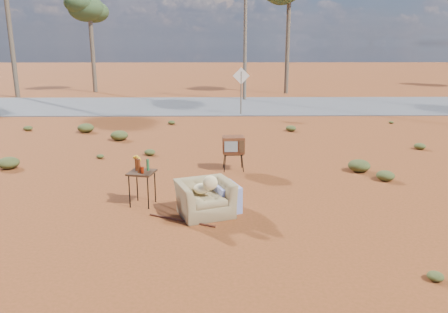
{
  "coord_description": "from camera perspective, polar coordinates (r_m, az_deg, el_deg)",
  "views": [
    {
      "loc": [
        0.4,
        -8.33,
        3.25
      ],
      "look_at": [
        0.54,
        1.1,
        0.8
      ],
      "focal_mm": 35.0,
      "sensor_mm": 36.0,
      "label": 1
    }
  ],
  "objects": [
    {
      "name": "road_sign",
      "position": [
        20.43,
        2.25,
        9.65
      ],
      "size": [
        0.78,
        0.06,
        2.19
      ],
      "color": "brown",
      "rests_on": "ground"
    },
    {
      "name": "scrub_patch",
      "position": [
        13.17,
        -6.19,
        0.82
      ],
      "size": [
        17.49,
        8.07,
        0.33
      ],
      "color": "#444B21",
      "rests_on": "ground"
    },
    {
      "name": "side_table",
      "position": [
        9.08,
        -10.84,
        -1.74
      ],
      "size": [
        0.6,
        0.6,
        1.01
      ],
      "rotation": [
        0.0,
        0.0,
        -0.22
      ],
      "color": "#3A2415",
      "rests_on": "ground"
    },
    {
      "name": "eucalyptus_near_left",
      "position": [
        31.55,
        -17.17,
        17.95
      ],
      "size": [
        3.2,
        3.2,
        6.6
      ],
      "color": "brown",
      "rests_on": "ground"
    },
    {
      "name": "armchair",
      "position": [
        8.53,
        -1.96,
        -4.8
      ],
      "size": [
        1.34,
        1.14,
        0.9
      ],
      "rotation": [
        0.0,
        0.0,
        0.36
      ],
      "color": "olive",
      "rests_on": "ground"
    },
    {
      "name": "tv_unit",
      "position": [
        11.38,
        1.23,
        1.48
      ],
      "size": [
        0.58,
        0.48,
        0.91
      ],
      "rotation": [
        0.0,
        0.0,
        0.05
      ],
      "color": "black",
      "rests_on": "ground"
    },
    {
      "name": "utility_pole_center",
      "position": [
        25.89,
        2.79,
        16.53
      ],
      "size": [
        1.4,
        0.2,
        8.0
      ],
      "color": "brown",
      "rests_on": "ground"
    },
    {
      "name": "rusty_bar",
      "position": [
        8.34,
        -5.55,
        -8.3
      ],
      "size": [
        1.3,
        0.64,
        0.04
      ],
      "primitive_type": "cylinder",
      "rotation": [
        0.0,
        1.57,
        -0.44
      ],
      "color": "#532316",
      "rests_on": "ground"
    },
    {
      "name": "ground",
      "position": [
        8.95,
        -3.4,
        -6.76
      ],
      "size": [
        140.0,
        140.0,
        0.0
      ],
      "primitive_type": "plane",
      "color": "brown",
      "rests_on": "ground"
    },
    {
      "name": "highway",
      "position": [
        23.55,
        -1.85,
        6.68
      ],
      "size": [
        140.0,
        7.0,
        0.04
      ],
      "primitive_type": "cube",
      "color": "#565659",
      "rests_on": "ground"
    }
  ]
}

